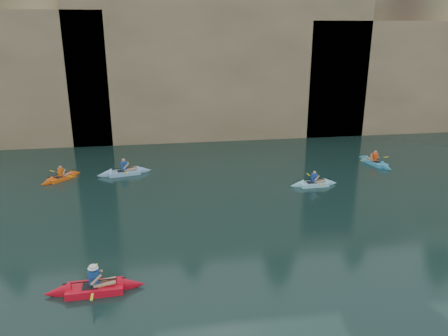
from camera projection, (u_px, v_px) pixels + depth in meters
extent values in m
plane|color=black|center=(265.00, 293.00, 15.54)|extent=(160.00, 160.00, 0.00)
cube|color=tan|center=(190.00, 59.00, 41.83)|extent=(70.00, 16.00, 12.00)
cube|color=#A48263|center=(223.00, 69.00, 35.28)|extent=(24.00, 2.40, 11.40)
cube|color=#A48263|center=(446.00, 75.00, 38.52)|extent=(26.00, 2.40, 9.84)
cube|color=black|center=(150.00, 123.00, 35.05)|extent=(3.50, 1.00, 3.20)
cube|color=black|center=(317.00, 110.00, 36.94)|extent=(5.00, 1.00, 4.50)
cube|color=red|center=(95.00, 288.00, 15.56)|extent=(2.74, 0.95, 0.31)
cone|color=red|center=(131.00, 284.00, 15.80)|extent=(0.99, 0.85, 0.81)
cone|color=red|center=(58.00, 292.00, 15.32)|extent=(0.99, 0.85, 0.81)
cube|color=black|center=(90.00, 286.00, 15.50)|extent=(0.57, 0.53, 0.04)
cube|color=navy|center=(94.00, 278.00, 15.43)|extent=(0.36, 0.24, 0.51)
sphere|color=tan|center=(93.00, 269.00, 15.31)|extent=(0.22, 0.22, 0.22)
cylinder|color=black|center=(94.00, 281.00, 15.47)|extent=(2.16, 0.12, 0.04)
cube|color=yellow|center=(96.00, 267.00, 16.38)|extent=(0.10, 0.42, 0.02)
cube|color=yellow|center=(92.00, 297.00, 14.56)|extent=(0.10, 0.42, 0.02)
cylinder|color=white|center=(93.00, 268.00, 15.30)|extent=(0.37, 0.37, 0.10)
cube|color=#FF5C10|center=(62.00, 178.00, 26.94)|extent=(2.05, 2.12, 0.25)
cone|color=#FF5C10|center=(76.00, 173.00, 27.78)|extent=(1.03, 1.04, 0.67)
cone|color=#FF5C10|center=(46.00, 183.00, 26.11)|extent=(1.03, 1.04, 0.67)
cube|color=black|center=(59.00, 177.00, 26.80)|extent=(0.68, 0.69, 0.04)
cube|color=orange|center=(61.00, 172.00, 26.83)|extent=(0.35, 0.36, 0.45)
sphere|color=tan|center=(60.00, 167.00, 26.73)|extent=(0.19, 0.19, 0.19)
cylinder|color=black|center=(61.00, 174.00, 26.86)|extent=(1.39, 1.47, 0.04)
cube|color=yellow|center=(52.00, 171.00, 27.34)|extent=(0.36, 0.35, 0.02)
cube|color=yellow|center=(70.00, 176.00, 26.39)|extent=(0.36, 0.35, 0.02)
cube|color=#97E5FD|center=(314.00, 184.00, 25.89)|extent=(2.28, 0.79, 0.26)
cone|color=#97E5FD|center=(331.00, 183.00, 26.08)|extent=(0.82, 0.72, 0.70)
cone|color=#97E5FD|center=(297.00, 185.00, 25.71)|extent=(0.82, 0.72, 0.70)
cube|color=black|center=(311.00, 182.00, 25.84)|extent=(0.56, 0.45, 0.04)
cube|color=#1B3E97|center=(314.00, 178.00, 25.78)|extent=(0.32, 0.21, 0.47)
sphere|color=tan|center=(315.00, 173.00, 25.67)|extent=(0.20, 0.20, 0.20)
cylinder|color=black|center=(314.00, 180.00, 25.81)|extent=(2.06, 0.10, 0.04)
cube|color=yellow|center=(308.00, 174.00, 26.68)|extent=(0.09, 0.42, 0.02)
cube|color=yellow|center=(320.00, 185.00, 24.94)|extent=(0.09, 0.42, 0.02)
cube|color=#8CBEEA|center=(124.00, 172.00, 27.85)|extent=(2.79, 1.35, 0.29)
cone|color=#8CBEEA|center=(144.00, 170.00, 28.27)|extent=(1.08, 0.97, 0.80)
cone|color=#8CBEEA|center=(104.00, 175.00, 27.43)|extent=(1.08, 0.97, 0.80)
cube|color=black|center=(122.00, 171.00, 27.77)|extent=(0.64, 0.60, 0.04)
cube|color=navy|center=(124.00, 166.00, 27.72)|extent=(0.40, 0.30, 0.53)
sphere|color=tan|center=(124.00, 160.00, 27.60)|extent=(0.22, 0.22, 0.22)
cylinder|color=black|center=(124.00, 168.00, 27.76)|extent=(2.32, 0.50, 0.04)
cube|color=yellow|center=(122.00, 163.00, 28.72)|extent=(0.16, 0.43, 0.02)
cube|color=yellow|center=(127.00, 173.00, 26.80)|extent=(0.16, 0.43, 0.02)
cube|color=#3D9DD0|center=(374.00, 162.00, 29.94)|extent=(1.31, 2.71, 0.27)
cone|color=#3D9DD0|center=(363.00, 158.00, 31.02)|extent=(0.91, 1.06, 0.73)
cone|color=#3D9DD0|center=(387.00, 167.00, 28.85)|extent=(0.91, 1.06, 0.73)
cube|color=black|center=(376.00, 161.00, 29.77)|extent=(0.56, 0.64, 0.04)
cube|color=#F84914|center=(375.00, 157.00, 29.82)|extent=(0.28, 0.37, 0.48)
sphere|color=tan|center=(376.00, 152.00, 29.71)|extent=(0.20, 0.20, 0.20)
cylinder|color=black|center=(375.00, 159.00, 29.85)|extent=(0.51, 2.10, 0.04)
cube|color=yellow|center=(363.00, 160.00, 29.51)|extent=(0.43, 0.17, 0.02)
cube|color=yellow|center=(386.00, 157.00, 30.19)|extent=(0.43, 0.17, 0.02)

